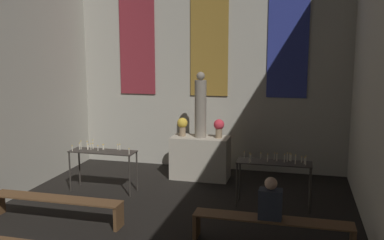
# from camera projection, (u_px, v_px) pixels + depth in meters

# --- Properties ---
(wall_back) EXTENTS (7.06, 0.16, 5.88)m
(wall_back) POSITION_uv_depth(u_px,v_px,m) (210.00, 52.00, 10.69)
(wall_back) COLOR #B2AD9E
(wall_back) RESTS_ON ground_plane
(altar) EXTENTS (1.36, 0.69, 1.00)m
(altar) POSITION_uv_depth(u_px,v_px,m) (200.00, 158.00, 10.14)
(altar) COLOR #BCB29E
(altar) RESTS_ON ground_plane
(statue) EXTENTS (0.27, 0.27, 1.53)m
(statue) POSITION_uv_depth(u_px,v_px,m) (201.00, 107.00, 9.94)
(statue) COLOR gray
(statue) RESTS_ON altar
(flower_vase_left) EXTENTS (0.25, 0.25, 0.44)m
(flower_vase_left) POSITION_uv_depth(u_px,v_px,m) (182.00, 125.00, 10.13)
(flower_vase_left) COLOR #937A5B
(flower_vase_left) RESTS_ON altar
(flower_vase_right) EXTENTS (0.25, 0.25, 0.44)m
(flower_vase_right) POSITION_uv_depth(u_px,v_px,m) (219.00, 127.00, 9.91)
(flower_vase_right) COLOR #937A5B
(flower_vase_right) RESTS_ON altar
(candle_rack_left) EXTENTS (1.43, 0.47, 1.09)m
(candle_rack_left) POSITION_uv_depth(u_px,v_px,m) (103.00, 156.00, 9.16)
(candle_rack_left) COLOR #332D28
(candle_rack_left) RESTS_ON ground_plane
(candle_rack_right) EXTENTS (1.43, 0.47, 1.09)m
(candle_rack_right) POSITION_uv_depth(u_px,v_px,m) (274.00, 167.00, 8.27)
(candle_rack_right) COLOR #332D28
(candle_rack_right) RESTS_ON ground_plane
(pew_back_left) EXTENTS (2.47, 0.36, 0.44)m
(pew_back_left) POSITION_uv_depth(u_px,v_px,m) (56.00, 203.00, 7.59)
(pew_back_left) COLOR brown
(pew_back_left) RESTS_ON ground_plane
(pew_back_right) EXTENTS (2.47, 0.36, 0.44)m
(pew_back_right) POSITION_uv_depth(u_px,v_px,m) (271.00, 225.00, 6.66)
(pew_back_right) COLOR brown
(pew_back_right) RESTS_ON ground_plane
(person_seated) EXTENTS (0.36, 0.24, 0.67)m
(person_seated) POSITION_uv_depth(u_px,v_px,m) (270.00, 201.00, 6.61)
(person_seated) COLOR #282D38
(person_seated) RESTS_ON pew_back_right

